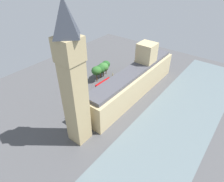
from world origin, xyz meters
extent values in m
plane|color=#4C4C4F|center=(0.00, 0.00, 0.00)|extent=(133.26, 133.26, 0.00)
cube|color=slate|center=(-28.64, 0.00, 0.12)|extent=(28.94, 119.94, 0.25)
cube|color=tan|center=(-2.00, 0.00, 6.13)|extent=(11.52, 63.26, 12.25)
cube|color=tan|center=(-2.00, -11.39, 11.77)|extent=(8.28, 8.28, 23.54)
cube|color=#4C4C54|center=(-2.00, 0.00, 13.05)|extent=(8.75, 60.73, 1.60)
cone|color=tan|center=(3.36, -28.47, 13.59)|extent=(1.20, 1.20, 2.67)
cone|color=tan|center=(3.36, -9.49, 13.21)|extent=(1.20, 1.20, 1.91)
cone|color=tan|center=(3.36, 9.49, 13.55)|extent=(1.20, 1.20, 2.59)
cone|color=tan|center=(3.36, 28.47, 13.63)|extent=(1.20, 1.20, 2.76)
cube|color=tan|center=(-2.17, 37.30, 16.34)|extent=(6.51, 6.51, 32.69)
cube|color=tan|center=(-2.17, 37.30, 36.43)|extent=(7.16, 7.16, 7.48)
cylinder|color=silver|center=(1.56, 37.30, 36.43)|extent=(0.25, 4.94, 4.94)
torus|color=black|center=(1.56, 37.30, 36.43)|extent=(0.24, 5.18, 5.18)
cylinder|color=silver|center=(-2.17, 33.57, 36.43)|extent=(4.94, 0.25, 4.94)
torus|color=black|center=(-2.17, 33.57, 36.43)|extent=(5.18, 0.24, 5.18)
pyramid|color=#383D47|center=(-2.17, 37.30, 45.40)|extent=(7.16, 7.16, 10.48)
cube|color=#19472D|center=(12.42, -21.45, 0.72)|extent=(2.03, 4.30, 0.75)
cube|color=black|center=(12.41, -21.65, 1.42)|extent=(1.62, 2.45, 0.65)
cylinder|color=black|center=(11.76, -20.05, 0.34)|extent=(0.30, 0.70, 0.68)
cylinder|color=black|center=(13.30, -20.17, 0.34)|extent=(0.30, 0.70, 0.68)
cylinder|color=black|center=(11.55, -22.72, 0.34)|extent=(0.30, 0.70, 0.68)
cylinder|color=black|center=(13.09, -22.84, 0.34)|extent=(0.30, 0.70, 0.68)
cube|color=red|center=(10.63, -5.35, 2.65)|extent=(2.57, 10.52, 4.20)
cube|color=black|center=(10.63, -5.35, 2.73)|extent=(2.63, 10.12, 0.70)
cylinder|color=black|center=(11.81, -9.02, 0.55)|extent=(0.36, 1.10, 1.10)
cylinder|color=black|center=(9.51, -9.03, 0.55)|extent=(0.36, 1.10, 1.10)
cylinder|color=black|center=(11.76, -1.67, 0.55)|extent=(0.36, 1.10, 1.10)
cylinder|color=black|center=(9.46, -1.68, 0.55)|extent=(0.36, 1.10, 1.10)
cube|color=#B20C0F|center=(11.86, 6.02, 2.65)|extent=(2.85, 10.58, 4.20)
cube|color=black|center=(11.86, 6.02, 2.73)|extent=(2.90, 10.18, 0.70)
cylinder|color=black|center=(10.83, 9.73, 0.55)|extent=(0.39, 1.11, 1.10)
cylinder|color=black|center=(13.13, 9.65, 0.55)|extent=(0.39, 1.11, 1.10)
cylinder|color=black|center=(10.59, 2.38, 0.55)|extent=(0.39, 1.11, 1.10)
cylinder|color=black|center=(12.89, 2.30, 0.55)|extent=(0.39, 1.11, 1.10)
cube|color=navy|center=(11.39, 25.23, 0.72)|extent=(2.08, 4.20, 0.75)
cube|color=black|center=(11.38, 25.03, 1.42)|extent=(1.67, 2.39, 0.65)
cylinder|color=black|center=(10.67, 26.59, 0.34)|extent=(0.30, 0.70, 0.68)
cylinder|color=black|center=(12.30, 26.48, 0.34)|extent=(0.30, 0.70, 0.68)
cylinder|color=black|center=(10.49, 23.99, 0.34)|extent=(0.30, 0.70, 0.68)
cylinder|color=black|center=(12.12, 23.87, 0.34)|extent=(0.30, 0.70, 0.68)
cylinder|color=maroon|center=(6.05, -15.80, 0.68)|extent=(0.52, 0.52, 1.37)
sphere|color=beige|center=(6.05, -15.80, 1.50)|extent=(0.26, 0.26, 0.26)
cube|color=maroon|center=(6.33, -15.85, 0.75)|extent=(0.15, 0.33, 0.25)
cylinder|color=maroon|center=(5.93, 2.07, 0.67)|extent=(0.63, 0.63, 1.35)
sphere|color=#8C6647|center=(5.93, 2.07, 1.48)|extent=(0.26, 0.26, 0.26)
cube|color=maroon|center=(5.77, 1.83, 0.74)|extent=(0.31, 0.26, 0.24)
cylinder|color=brown|center=(20.31, 2.01, 2.29)|extent=(0.56, 0.56, 4.58)
ellipsoid|color=#2D6628|center=(20.31, 2.01, 6.70)|extent=(5.65, 5.65, 4.80)
cylinder|color=brown|center=(21.60, -7.68, 2.30)|extent=(0.56, 0.56, 4.60)
ellipsoid|color=#235623|center=(21.60, -7.68, 6.39)|extent=(4.79, 4.79, 4.07)
cylinder|color=brown|center=(20.88, -4.52, 1.89)|extent=(0.56, 0.56, 3.79)
ellipsoid|color=#387533|center=(20.88, -4.52, 6.04)|extent=(6.00, 6.00, 5.10)
cylinder|color=brown|center=(21.18, -2.04, 1.77)|extent=(0.56, 0.56, 3.55)
ellipsoid|color=#235623|center=(21.18, -2.04, 5.67)|extent=(5.67, 5.67, 4.82)
cylinder|color=black|center=(21.29, 15.82, 2.62)|extent=(0.18, 0.18, 5.24)
sphere|color=#F2EAC6|center=(21.29, 15.82, 5.52)|extent=(0.56, 0.56, 0.56)
camera|label=1|loc=(-44.24, 71.29, 58.24)|focal=31.26mm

